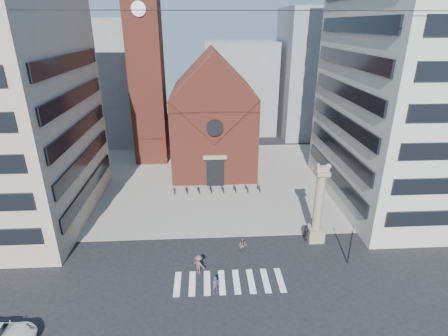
{
  "coord_description": "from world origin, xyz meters",
  "views": [
    {
      "loc": [
        -1.31,
        -27.55,
        21.07
      ],
      "look_at": [
        0.72,
        8.0,
        6.35
      ],
      "focal_mm": 28.0,
      "sensor_mm": 36.0,
      "label": 1
    }
  ],
  "objects_px": {
    "lion_column": "(318,211)",
    "pedestrian_0": "(216,285)",
    "pedestrian_2": "(306,232)",
    "traffic_light": "(351,243)",
    "pedestrian_1": "(243,246)",
    "scooter_0": "(174,190)"
  },
  "relations": [
    {
      "from": "traffic_light",
      "to": "pedestrian_0",
      "type": "distance_m",
      "value": 13.2
    },
    {
      "from": "pedestrian_1",
      "to": "lion_column",
      "type": "bearing_deg",
      "value": 30.29
    },
    {
      "from": "traffic_light",
      "to": "pedestrian_0",
      "type": "relative_size",
      "value": 2.61
    },
    {
      "from": "scooter_0",
      "to": "pedestrian_1",
      "type": "bearing_deg",
      "value": -69.33
    },
    {
      "from": "lion_column",
      "to": "traffic_light",
      "type": "xyz_separation_m",
      "value": [
        1.99,
        -4.0,
        -1.17
      ]
    },
    {
      "from": "pedestrian_0",
      "to": "pedestrian_1",
      "type": "relative_size",
      "value": 0.94
    },
    {
      "from": "traffic_light",
      "to": "pedestrian_0",
      "type": "bearing_deg",
      "value": -165.43
    },
    {
      "from": "pedestrian_0",
      "to": "pedestrian_2",
      "type": "bearing_deg",
      "value": 8.71
    },
    {
      "from": "lion_column",
      "to": "pedestrian_0",
      "type": "xyz_separation_m",
      "value": [
        -10.7,
        -7.3,
        -2.63
      ]
    },
    {
      "from": "traffic_light",
      "to": "pedestrian_1",
      "type": "relative_size",
      "value": 2.46
    },
    {
      "from": "traffic_light",
      "to": "pedestrian_2",
      "type": "relative_size",
      "value": 2.32
    },
    {
      "from": "pedestrian_0",
      "to": "pedestrian_1",
      "type": "bearing_deg",
      "value": 33.61
    },
    {
      "from": "traffic_light",
      "to": "pedestrian_2",
      "type": "xyz_separation_m",
      "value": [
        -3.0,
        4.0,
        -1.36
      ]
    },
    {
      "from": "pedestrian_1",
      "to": "scooter_0",
      "type": "xyz_separation_m",
      "value": [
        -7.77,
        13.79,
        -0.35
      ]
    },
    {
      "from": "traffic_light",
      "to": "pedestrian_2",
      "type": "height_order",
      "value": "traffic_light"
    },
    {
      "from": "lion_column",
      "to": "pedestrian_2",
      "type": "distance_m",
      "value": 2.72
    },
    {
      "from": "scooter_0",
      "to": "pedestrian_2",
      "type": "bearing_deg",
      "value": -47.88
    },
    {
      "from": "traffic_light",
      "to": "scooter_0",
      "type": "distance_m",
      "value": 23.76
    },
    {
      "from": "pedestrian_2",
      "to": "scooter_0",
      "type": "height_order",
      "value": "pedestrian_2"
    },
    {
      "from": "pedestrian_1",
      "to": "traffic_light",
      "type": "bearing_deg",
      "value": 4.55
    },
    {
      "from": "traffic_light",
      "to": "scooter_0",
      "type": "bearing_deg",
      "value": 137.93
    },
    {
      "from": "lion_column",
      "to": "pedestrian_2",
      "type": "xyz_separation_m",
      "value": [
        -1.01,
        0.0,
        -2.53
      ]
    }
  ]
}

